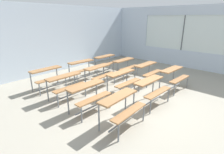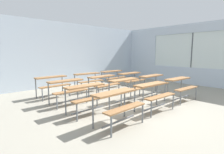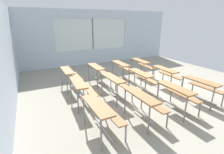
{
  "view_description": "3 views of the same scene",
  "coord_description": "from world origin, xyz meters",
  "px_view_note": "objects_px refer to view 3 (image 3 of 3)",
  "views": [
    {
      "loc": [
        -4.0,
        -2.89,
        2.44
      ],
      "look_at": [
        0.24,
        0.98,
        0.47
      ],
      "focal_mm": 27.88,
      "sensor_mm": 36.0,
      "label": 1
    },
    {
      "loc": [
        -3.8,
        -3.3,
        1.6
      ],
      "look_at": [
        0.27,
        1.19,
        0.74
      ],
      "focal_mm": 28.0,
      "sensor_mm": 36.0,
      "label": 2
    },
    {
      "loc": [
        -4.18,
        3.89,
        2.4
      ],
      "look_at": [
        0.96,
        1.31,
        0.46
      ],
      "focal_mm": 26.67,
      "sensor_mm": 36.0,
      "label": 3
    }
  ],
  "objects_px": {
    "desk_bench_r1c0": "(178,92)",
    "desk_bench_r1c2": "(123,67)",
    "desk_bench_r0c1": "(167,73)",
    "desk_bench_r3c1": "(82,87)",
    "desk_bench_r3c0": "(102,111)",
    "desk_bench_r0c2": "(142,64)",
    "desk_bench_r3c2": "(71,74)",
    "desk_bench_r0c0": "(202,85)",
    "desk_bench_r2c1": "(116,82)",
    "desk_bench_r2c0": "(145,100)",
    "desk_bench_r2c2": "(98,70)",
    "desk_bench_r1c1": "(143,77)"
  },
  "relations": [
    {
      "from": "desk_bench_r1c1",
      "to": "desk_bench_r2c1",
      "type": "height_order",
      "value": "same"
    },
    {
      "from": "desk_bench_r0c1",
      "to": "desk_bench_r3c1",
      "type": "xyz_separation_m",
      "value": [
        0.07,
        3.24,
        0.0
      ]
    },
    {
      "from": "desk_bench_r1c0",
      "to": "desk_bench_r3c2",
      "type": "xyz_separation_m",
      "value": [
        2.95,
        2.21,
        0.0
      ]
    },
    {
      "from": "desk_bench_r0c1",
      "to": "desk_bench_r1c1",
      "type": "xyz_separation_m",
      "value": [
        0.03,
        1.08,
        0.0
      ]
    },
    {
      "from": "desk_bench_r3c2",
      "to": "desk_bench_r2c2",
      "type": "bearing_deg",
      "value": -88.69
    },
    {
      "from": "desk_bench_r1c1",
      "to": "desk_bench_r1c2",
      "type": "height_order",
      "value": "same"
    },
    {
      "from": "desk_bench_r2c1",
      "to": "desk_bench_r0c1",
      "type": "bearing_deg",
      "value": -92.54
    },
    {
      "from": "desk_bench_r1c0",
      "to": "desk_bench_r1c2",
      "type": "relative_size",
      "value": 0.99
    },
    {
      "from": "desk_bench_r1c0",
      "to": "desk_bench_r3c0",
      "type": "height_order",
      "value": "same"
    },
    {
      "from": "desk_bench_r0c0",
      "to": "desk_bench_r3c2",
      "type": "xyz_separation_m",
      "value": [
        2.89,
        3.3,
        0.0
      ]
    },
    {
      "from": "desk_bench_r1c2",
      "to": "desk_bench_r2c0",
      "type": "height_order",
      "value": "same"
    },
    {
      "from": "desk_bench_r2c0",
      "to": "desk_bench_r2c2",
      "type": "relative_size",
      "value": 1.0
    },
    {
      "from": "desk_bench_r3c2",
      "to": "desk_bench_r0c0",
      "type": "bearing_deg",
      "value": -131.31
    },
    {
      "from": "desk_bench_r0c0",
      "to": "desk_bench_r1c1",
      "type": "relative_size",
      "value": 1.01
    },
    {
      "from": "desk_bench_r1c0",
      "to": "desk_bench_r1c2",
      "type": "distance_m",
      "value": 2.99
    },
    {
      "from": "desk_bench_r2c0",
      "to": "desk_bench_r0c2",
      "type": "bearing_deg",
      "value": -35.67
    },
    {
      "from": "desk_bench_r3c2",
      "to": "desk_bench_r0c1",
      "type": "bearing_deg",
      "value": -114.4
    },
    {
      "from": "desk_bench_r0c2",
      "to": "desk_bench_r1c0",
      "type": "height_order",
      "value": "same"
    },
    {
      "from": "desk_bench_r1c2",
      "to": "desk_bench_r2c1",
      "type": "bearing_deg",
      "value": 144.21
    },
    {
      "from": "desk_bench_r0c0",
      "to": "desk_bench_r3c1",
      "type": "xyz_separation_m",
      "value": [
        1.5,
        3.29,
        0.0
      ]
    },
    {
      "from": "desk_bench_r0c2",
      "to": "desk_bench_r2c2",
      "type": "relative_size",
      "value": 1.02
    },
    {
      "from": "desk_bench_r1c1",
      "to": "desk_bench_r2c1",
      "type": "distance_m",
      "value": 1.08
    },
    {
      "from": "desk_bench_r1c1",
      "to": "desk_bench_r2c2",
      "type": "distance_m",
      "value": 1.81
    },
    {
      "from": "desk_bench_r0c1",
      "to": "desk_bench_r3c1",
      "type": "bearing_deg",
      "value": 90.6
    },
    {
      "from": "desk_bench_r0c0",
      "to": "desk_bench_r2c0",
      "type": "xyz_separation_m",
      "value": [
        -0.04,
        2.19,
        0.0
      ]
    },
    {
      "from": "desk_bench_r0c2",
      "to": "desk_bench_r0c1",
      "type": "bearing_deg",
      "value": -177.18
    },
    {
      "from": "desk_bench_r1c0",
      "to": "desk_bench_r3c2",
      "type": "height_order",
      "value": "same"
    },
    {
      "from": "desk_bench_r1c2",
      "to": "desk_bench_r2c1",
      "type": "relative_size",
      "value": 0.99
    },
    {
      "from": "desk_bench_r0c2",
      "to": "desk_bench_r3c1",
      "type": "bearing_deg",
      "value": 117.01
    },
    {
      "from": "desk_bench_r0c1",
      "to": "desk_bench_r0c2",
      "type": "height_order",
      "value": "same"
    },
    {
      "from": "desk_bench_r1c0",
      "to": "desk_bench_r2c2",
      "type": "bearing_deg",
      "value": 20.55
    },
    {
      "from": "desk_bench_r2c1",
      "to": "desk_bench_r3c1",
      "type": "relative_size",
      "value": 1.0
    },
    {
      "from": "desk_bench_r1c0",
      "to": "desk_bench_r1c1",
      "type": "xyz_separation_m",
      "value": [
        1.52,
        0.04,
        0.0
      ]
    },
    {
      "from": "desk_bench_r1c2",
      "to": "desk_bench_r2c1",
      "type": "xyz_separation_m",
      "value": [
        -1.5,
        1.13,
        0.0
      ]
    },
    {
      "from": "desk_bench_r0c1",
      "to": "desk_bench_r2c2",
      "type": "height_order",
      "value": "same"
    },
    {
      "from": "desk_bench_r0c2",
      "to": "desk_bench_r3c2",
      "type": "height_order",
      "value": "same"
    },
    {
      "from": "desk_bench_r1c2",
      "to": "desk_bench_r0c2",
      "type": "bearing_deg",
      "value": -87.63
    },
    {
      "from": "desk_bench_r2c0",
      "to": "desk_bench_r3c2",
      "type": "height_order",
      "value": "same"
    },
    {
      "from": "desk_bench_r2c1",
      "to": "desk_bench_r3c0",
      "type": "distance_m",
      "value": 1.82
    },
    {
      "from": "desk_bench_r1c0",
      "to": "desk_bench_r3c1",
      "type": "relative_size",
      "value": 0.98
    },
    {
      "from": "desk_bench_r0c0",
      "to": "desk_bench_r2c0",
      "type": "height_order",
      "value": "same"
    },
    {
      "from": "desk_bench_r2c1",
      "to": "desk_bench_r3c1",
      "type": "height_order",
      "value": "same"
    },
    {
      "from": "desk_bench_r2c0",
      "to": "desk_bench_r3c0",
      "type": "distance_m",
      "value": 1.13
    },
    {
      "from": "desk_bench_r0c1",
      "to": "desk_bench_r2c2",
      "type": "xyz_separation_m",
      "value": [
        1.49,
        2.14,
        0.0
      ]
    },
    {
      "from": "desk_bench_r1c2",
      "to": "desk_bench_r3c0",
      "type": "height_order",
      "value": "same"
    },
    {
      "from": "desk_bench_r1c0",
      "to": "desk_bench_r2c1",
      "type": "height_order",
      "value": "same"
    },
    {
      "from": "desk_bench_r0c1",
      "to": "desk_bench_r3c2",
      "type": "relative_size",
      "value": 1.02
    },
    {
      "from": "desk_bench_r1c0",
      "to": "desk_bench_r2c1",
      "type": "relative_size",
      "value": 0.98
    },
    {
      "from": "desk_bench_r2c1",
      "to": "desk_bench_r3c0",
      "type": "height_order",
      "value": "same"
    },
    {
      "from": "desk_bench_r0c1",
      "to": "desk_bench_r0c0",
      "type": "bearing_deg",
      "value": -176.04
    }
  ]
}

